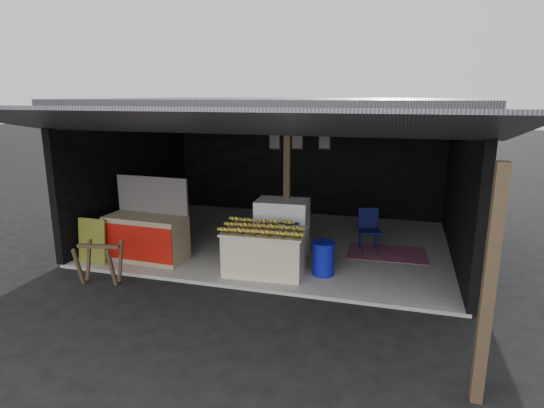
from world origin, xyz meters
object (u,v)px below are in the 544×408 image
(neighbor_stall, at_px, (146,236))
(plastic_chair, at_px, (369,226))
(water_barrel, at_px, (323,259))
(banana_table, at_px, (265,252))
(sawhorse, at_px, (99,259))
(white_crate, at_px, (282,228))

(neighbor_stall, bearing_deg, plastic_chair, 25.66)
(neighbor_stall, relative_size, water_barrel, 2.77)
(banana_table, distance_m, plastic_chair, 2.38)
(banana_table, relative_size, sawhorse, 2.03)
(white_crate, distance_m, plastic_chair, 1.75)
(white_crate, relative_size, neighbor_stall, 0.71)
(neighbor_stall, height_order, plastic_chair, neighbor_stall)
(water_barrel, xyz_separation_m, plastic_chair, (0.64, 1.52, 0.22))
(neighbor_stall, height_order, water_barrel, neighbor_stall)
(banana_table, relative_size, white_crate, 1.33)
(banana_table, xyz_separation_m, neighbor_stall, (-2.33, 0.04, 0.08))
(banana_table, xyz_separation_m, white_crate, (0.05, 0.99, 0.16))
(white_crate, bearing_deg, neighbor_stall, -161.57)
(plastic_chair, bearing_deg, white_crate, -171.56)
(banana_table, bearing_deg, plastic_chair, 43.90)
(white_crate, height_order, plastic_chair, white_crate)
(sawhorse, height_order, plastic_chair, plastic_chair)
(white_crate, bearing_deg, banana_table, -95.96)
(neighbor_stall, distance_m, sawhorse, 1.14)
(white_crate, bearing_deg, water_barrel, -42.86)
(banana_table, xyz_separation_m, plastic_chair, (1.63, 1.74, 0.11))
(neighbor_stall, height_order, sawhorse, neighbor_stall)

